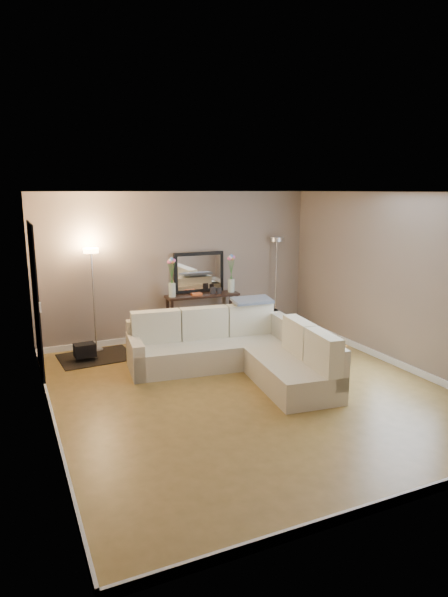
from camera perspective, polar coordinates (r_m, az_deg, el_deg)
name	(u,v)px	position (r m, az deg, el deg)	size (l,w,h in m)	color
floor	(248,391)	(6.79, 2.81, -10.48)	(5.00, 5.50, 0.01)	olive
ceiling	(251,192)	(6.26, 3.07, 12.12)	(5.00, 5.50, 0.01)	white
wall_back	(179,266)	(8.91, -5.18, 3.72)	(5.00, 0.02, 2.60)	gray
wall_front	(409,362)	(4.22, 20.35, -6.78)	(5.00, 0.02, 2.60)	gray
wall_left	(43,315)	(5.74, -20.01, -1.80)	(0.02, 5.50, 2.60)	gray
wall_right	(400,281)	(7.85, 19.49, 1.89)	(0.02, 5.50, 2.60)	gray
baseboard_back	(181,334)	(9.15, -4.98, -4.06)	(5.00, 0.03, 0.10)	white
baseboard_front	(395,501)	(4.78, 18.93, -21.02)	(5.00, 0.03, 0.10)	white
baseboard_left	(54,421)	(6.15, -18.90, -13.16)	(0.03, 5.50, 0.10)	white
baseboard_right	(393,361)	(8.14, 18.73, -6.80)	(0.03, 5.50, 0.10)	white
doorway	(36,301)	(7.44, -20.72, -0.32)	(0.02, 1.20, 2.20)	black
switch_plate	(40,307)	(6.59, -20.28, -0.95)	(0.02, 0.08, 0.12)	white
sectional_sofa	(239,350)	(7.36, 1.68, -5.95)	(2.53, 2.62, 0.86)	beige
throw_blanket	(252,300)	(7.87, 3.23, -0.19)	(0.62, 0.36, 0.05)	slate
console_table	(198,314)	(8.92, -2.96, -1.77)	(1.33, 0.40, 0.81)	black
leaning_mirror	(199,272)	(8.95, -2.87, 3.01)	(0.93, 0.08, 0.73)	black
table_decor	(203,293)	(8.82, -2.43, 0.63)	(0.56, 0.13, 0.13)	orange
flower_vase_left	(172,280)	(8.64, -5.98, 2.09)	(0.15, 0.13, 0.69)	silver
flower_vase_right	(231,276)	(9.01, 0.83, 2.57)	(0.15, 0.13, 0.69)	silver
floor_lamp_lit	(92,279)	(8.32, -14.81, 2.14)	(0.26, 0.26, 1.72)	silver
floor_lamp_unlit	(276,264)	(9.53, 6.00, 3.90)	(0.29, 0.29, 1.75)	silver
charcoal_rug	(96,357)	(8.29, -14.44, -6.49)	(1.12, 0.84, 0.01)	black
black_bag	(85,350)	(8.12, -15.63, -5.69)	(0.32, 0.22, 0.21)	black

